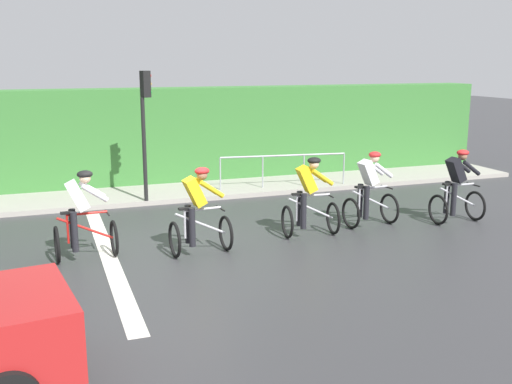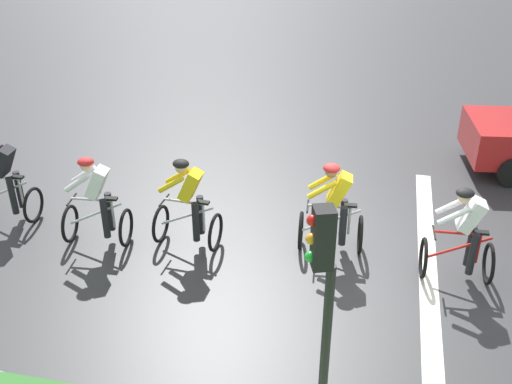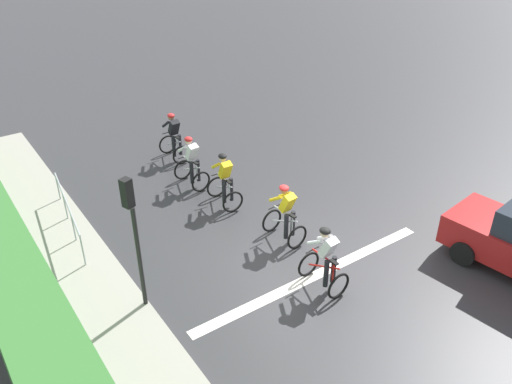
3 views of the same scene
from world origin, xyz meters
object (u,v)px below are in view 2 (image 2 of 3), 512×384
cyclist_second (97,203)px  traffic_light_near_crossing (323,305)px  cyclist_lead (5,181)px  cyclist_fourth (334,210)px  cyclist_trailing (463,237)px  cyclist_mid (189,206)px

cyclist_second → traffic_light_near_crossing: (-3.62, -4.24, 1.43)m
cyclist_lead → cyclist_fourth: same height
traffic_light_near_crossing → cyclist_lead: bearing=57.1°
cyclist_second → traffic_light_near_crossing: bearing=-130.5°
cyclist_lead → cyclist_fourth: 6.01m
cyclist_fourth → cyclist_trailing: (-0.41, -2.06, 0.00)m
cyclist_fourth → traffic_light_near_crossing: bearing=-177.1°
cyclist_lead → cyclist_mid: (-0.16, -3.55, 0.00)m
cyclist_lead → cyclist_mid: bearing=-92.6°
cyclist_second → cyclist_trailing: same height
cyclist_second → cyclist_trailing: (0.21, -6.08, 0.00)m
cyclist_second → traffic_light_near_crossing: traffic_light_near_crossing is taller
cyclist_second → traffic_light_near_crossing: 5.75m
cyclist_fourth → cyclist_lead: bearing=92.0°
cyclist_fourth → cyclist_second: bearing=98.7°
cyclist_trailing → cyclist_second: bearing=91.9°
cyclist_lead → cyclist_second: (-0.41, -1.98, 0.00)m
cyclist_lead → cyclist_fourth: size_ratio=1.00×
traffic_light_near_crossing → cyclist_trailing: bearing=-25.8°
cyclist_lead → cyclist_trailing: (-0.20, -8.07, 0.00)m
cyclist_trailing → traffic_light_near_crossing: size_ratio=0.50×
cyclist_trailing → traffic_light_near_crossing: (-3.83, 1.85, 1.43)m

